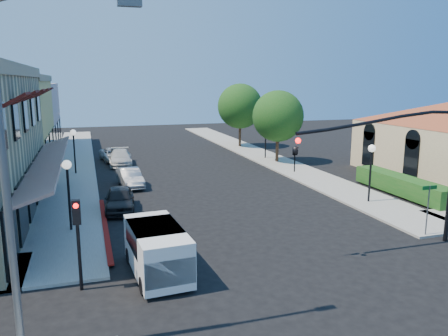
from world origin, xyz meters
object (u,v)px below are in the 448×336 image
object	(u,v)px
parked_car_a	(120,199)
parked_car_c	(120,158)
street_tree_a	(278,116)
street_tree_b	(240,106)
lamppost_right_far	(266,130)
cobra_streetlight	(19,162)
signal_mast_arm	(414,156)
street_name_sign	(428,202)
parked_car_d	(114,155)
secondary_signal	(77,228)
parked_car_b	(130,178)
lamppost_right_near	(371,159)
lamppost_left_far	(74,140)
white_van	(157,248)
lamppost_left_near	(68,177)

from	to	relation	value
parked_car_a	parked_car_c	xyz separation A→B (m)	(1.14, 14.05, -0.01)
street_tree_a	street_tree_b	world-z (taller)	street_tree_b
lamppost_right_far	parked_car_c	size ratio (longest dim) A/B	0.78
cobra_streetlight	signal_mast_arm	bearing A→B (deg)	13.11
street_name_sign	lamppost_right_far	world-z (taller)	lamppost_right_far
street_tree_a	parked_car_d	xyz separation A→B (m)	(-14.05, 5.26, -3.60)
secondary_signal	street_name_sign	distance (m)	15.53
secondary_signal	parked_car_b	world-z (taller)	secondary_signal
parked_car_d	parked_car_c	bearing A→B (deg)	-86.28
street_tree_a	parked_car_a	world-z (taller)	street_tree_a
lamppost_right_near	parked_car_c	xyz separation A→B (m)	(-13.30, 17.00, -2.07)
street_tree_b	signal_mast_arm	distance (m)	30.65
secondary_signal	cobra_streetlight	xyz separation A→B (m)	(-1.15, -3.41, 2.95)
street_tree_a	cobra_streetlight	size ratio (longest dim) A/B	0.70
street_tree_a	signal_mast_arm	bearing A→B (deg)	-98.17
signal_mast_arm	lamppost_right_far	size ratio (longest dim) A/B	2.24
street_tree_a	cobra_streetlight	world-z (taller)	cobra_streetlight
lamppost_right_near	parked_car_b	bearing A→B (deg)	147.01
cobra_streetlight	lamppost_right_near	size ratio (longest dim) A/B	2.61
street_tree_a	lamppost_left_far	xyz separation A→B (m)	(-17.30, 0.00, -1.46)
street_tree_b	white_van	distance (m)	33.34
cobra_streetlight	parked_car_a	world-z (taller)	cobra_streetlight
street_tree_a	street_tree_b	xyz separation A→B (m)	(0.00, 10.00, 0.35)
street_tree_b	lamppost_left_near	world-z (taller)	street_tree_b
lamppost_right_near	parked_car_b	xyz separation A→B (m)	(-13.30, 8.63, -2.10)
street_tree_b	lamppost_right_far	world-z (taller)	street_tree_b
lamppost_right_near	lamppost_right_far	xyz separation A→B (m)	(0.00, 16.00, 0.00)
lamppost_left_near	white_van	distance (m)	7.07
white_van	parked_car_c	size ratio (longest dim) A/B	0.93
street_tree_a	white_van	world-z (taller)	street_tree_a
lamppost_right_near	lamppost_right_far	bearing A→B (deg)	90.00
parked_car_b	parked_car_d	bearing A→B (deg)	87.03
street_name_sign	lamppost_right_far	bearing A→B (deg)	87.37
secondary_signal	lamppost_right_near	bearing A→B (deg)	21.78
cobra_streetlight	lamppost_left_near	xyz separation A→B (m)	(0.65, 10.00, -2.53)
lamppost_left_far	parked_car_b	xyz separation A→B (m)	(3.70, -5.37, -2.10)
cobra_streetlight	white_van	bearing A→B (deg)	45.24
signal_mast_arm	street_name_sign	world-z (taller)	signal_mast_arm
parked_car_b	parked_car_d	world-z (taller)	parked_car_b
lamppost_left_near	cobra_streetlight	bearing A→B (deg)	-93.71
parked_car_a	parked_car_d	size ratio (longest dim) A/B	0.92
signal_mast_arm	white_van	world-z (taller)	signal_mast_arm
lamppost_left_near	lamppost_right_far	bearing A→B (deg)	43.26
parked_car_c	parked_car_d	size ratio (longest dim) A/B	1.07
cobra_streetlight	parked_car_b	world-z (taller)	cobra_streetlight
lamppost_left_near	lamppost_right_far	size ratio (longest dim) A/B	1.00
signal_mast_arm	parked_car_b	xyz separation A→B (m)	(-10.66, 15.14, -3.45)
lamppost_left_near	parked_car_a	xyz separation A→B (m)	(2.56, 2.95, -2.06)
cobra_streetlight	lamppost_left_far	xyz separation A→B (m)	(0.65, 24.00, -2.53)
cobra_streetlight	street_name_sign	size ratio (longest dim) A/B	3.72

